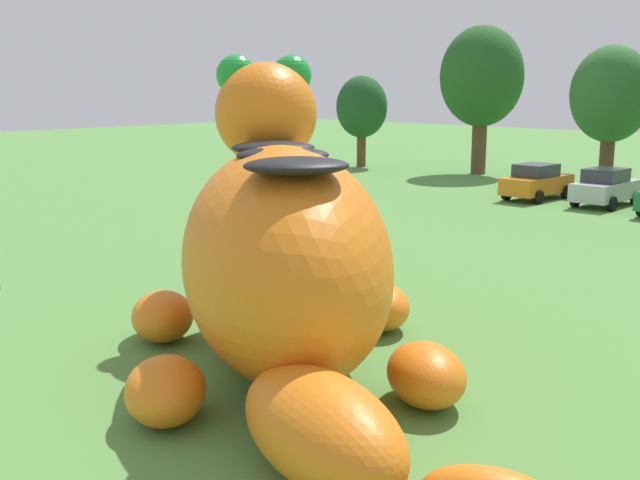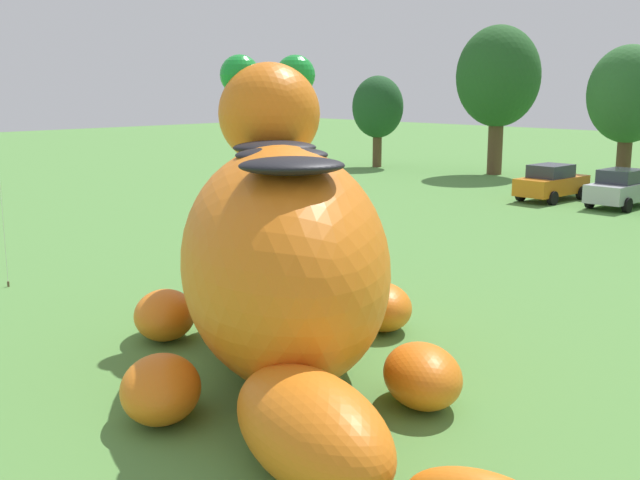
{
  "view_description": "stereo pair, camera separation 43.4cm",
  "coord_description": "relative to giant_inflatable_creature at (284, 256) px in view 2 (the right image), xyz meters",
  "views": [
    {
      "loc": [
        9.6,
        -9.16,
        5.48
      ],
      "look_at": [
        -0.92,
        1.81,
        2.41
      ],
      "focal_mm": 43.66,
      "sensor_mm": 36.0,
      "label": 1
    },
    {
      "loc": [
        9.91,
        -8.85,
        5.48
      ],
      "look_at": [
        -0.92,
        1.81,
        2.41
      ],
      "focal_mm": 43.66,
      "sensor_mm": 36.0,
      "label": 2
    }
  ],
  "objects": [
    {
      "name": "tree_mid_left",
      "position": [
        -7.15,
        30.47,
        2.64
      ],
      "size": [
        4.21,
        4.21,
        7.47
      ],
      "color": "brown",
      "rests_on": "ground"
    },
    {
      "name": "giant_inflatable_creature",
      "position": [
        0.0,
        0.0,
        0.0
      ],
      "size": [
        11.55,
        8.43,
        6.13
      ],
      "color": "orange",
      "rests_on": "ground"
    },
    {
      "name": "ground_plane",
      "position": [
        0.9,
        -0.82,
        -2.24
      ],
      "size": [
        160.0,
        160.0,
        0.0
      ],
      "primitive_type": "plane",
      "color": "#568E42"
    },
    {
      "name": "tree_left",
      "position": [
        -15.67,
        31.43,
        3.6
      ],
      "size": [
        5.03,
        5.03,
        8.93
      ],
      "color": "brown",
      "rests_on": "ground"
    },
    {
      "name": "spectator_mid_field",
      "position": [
        -6.2,
        7.46,
        -1.39
      ],
      "size": [
        0.38,
        0.26,
        1.71
      ],
      "color": "#2D334C",
      "rests_on": "ground"
    },
    {
      "name": "car_orange",
      "position": [
        -7.68,
        24.0,
        -1.38
      ],
      "size": [
        2.05,
        4.16,
        1.72
      ],
      "color": "orange",
      "rests_on": "ground"
    },
    {
      "name": "tree_far_left",
      "position": [
        -23.6,
        29.55,
        1.68
      ],
      "size": [
        3.38,
        3.38,
        6.0
      ],
      "color": "brown",
      "rests_on": "ground"
    },
    {
      "name": "car_silver",
      "position": [
        -4.4,
        24.33,
        -1.38
      ],
      "size": [
        1.95,
        4.11,
        1.72
      ],
      "color": "#B7BABF",
      "rests_on": "ground"
    }
  ]
}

